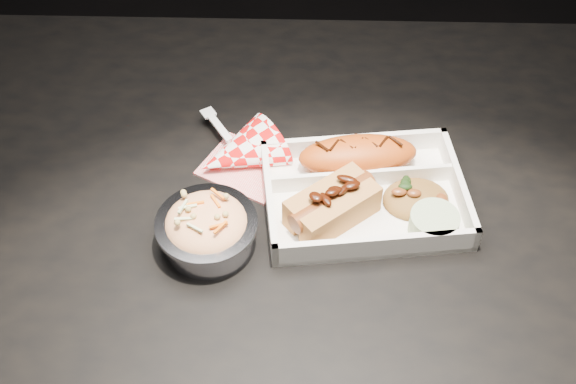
{
  "coord_description": "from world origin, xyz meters",
  "views": [
    {
      "loc": [
        -0.06,
        -0.61,
        1.46
      ],
      "look_at": [
        -0.07,
        -0.04,
        0.81
      ],
      "focal_mm": 45.0,
      "sensor_mm": 36.0,
      "label": 1
    }
  ],
  "objects_px": {
    "fried_pastry": "(358,155)",
    "napkin_fork": "(239,154)",
    "foil_coleslaw_cup": "(207,228)",
    "dining_table": "(340,245)",
    "hotdog": "(332,204)",
    "food_tray": "(364,197)"
  },
  "relations": [
    {
      "from": "dining_table",
      "to": "hotdog",
      "type": "xyz_separation_m",
      "value": [
        -0.02,
        -0.03,
        0.12
      ]
    },
    {
      "from": "dining_table",
      "to": "napkin_fork",
      "type": "distance_m",
      "value": 0.19
    },
    {
      "from": "napkin_fork",
      "to": "hotdog",
      "type": "bearing_deg",
      "value": 18.97
    },
    {
      "from": "fried_pastry",
      "to": "napkin_fork",
      "type": "distance_m",
      "value": 0.16
    },
    {
      "from": "fried_pastry",
      "to": "foil_coleslaw_cup",
      "type": "relative_size",
      "value": 1.28
    },
    {
      "from": "food_tray",
      "to": "hotdog",
      "type": "bearing_deg",
      "value": -149.23
    },
    {
      "from": "hotdog",
      "to": "foil_coleslaw_cup",
      "type": "xyz_separation_m",
      "value": [
        -0.15,
        -0.04,
        -0.0
      ]
    },
    {
      "from": "dining_table",
      "to": "foil_coleslaw_cup",
      "type": "relative_size",
      "value": 9.81
    },
    {
      "from": "napkin_fork",
      "to": "food_tray",
      "type": "bearing_deg",
      "value": 35.65
    },
    {
      "from": "hotdog",
      "to": "foil_coleslaw_cup",
      "type": "relative_size",
      "value": 1.01
    },
    {
      "from": "dining_table",
      "to": "foil_coleslaw_cup",
      "type": "xyz_separation_m",
      "value": [
        -0.17,
        -0.07,
        0.12
      ]
    },
    {
      "from": "hotdog",
      "to": "foil_coleslaw_cup",
      "type": "distance_m",
      "value": 0.16
    },
    {
      "from": "dining_table",
      "to": "food_tray",
      "type": "xyz_separation_m",
      "value": [
        0.02,
        0.0,
        0.1
      ]
    },
    {
      "from": "food_tray",
      "to": "fried_pastry",
      "type": "distance_m",
      "value": 0.06
    },
    {
      "from": "napkin_fork",
      "to": "fried_pastry",
      "type": "bearing_deg",
      "value": 53.41
    },
    {
      "from": "hotdog",
      "to": "foil_coleslaw_cup",
      "type": "bearing_deg",
      "value": 156.25
    },
    {
      "from": "food_tray",
      "to": "hotdog",
      "type": "relative_size",
      "value": 2.19
    },
    {
      "from": "dining_table",
      "to": "napkin_fork",
      "type": "xyz_separation_m",
      "value": [
        -0.14,
        0.07,
        0.11
      ]
    },
    {
      "from": "foil_coleslaw_cup",
      "to": "napkin_fork",
      "type": "xyz_separation_m",
      "value": [
        0.03,
        0.14,
        -0.02
      ]
    },
    {
      "from": "food_tray",
      "to": "napkin_fork",
      "type": "height_order",
      "value": "napkin_fork"
    },
    {
      "from": "dining_table",
      "to": "foil_coleslaw_cup",
      "type": "distance_m",
      "value": 0.22
    },
    {
      "from": "fried_pastry",
      "to": "hotdog",
      "type": "relative_size",
      "value": 1.26
    }
  ]
}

